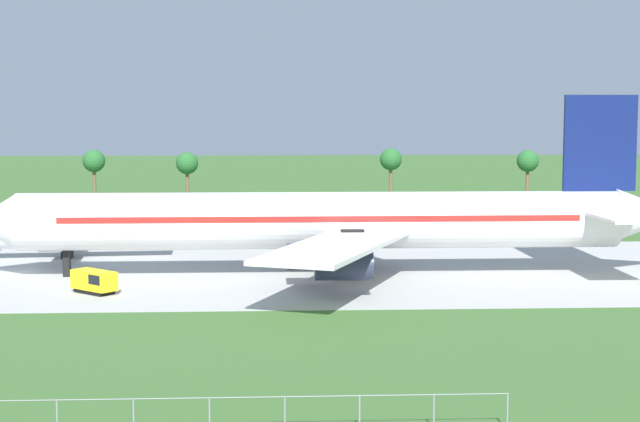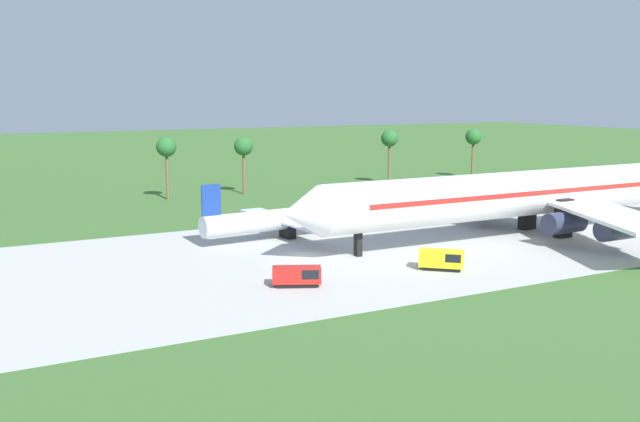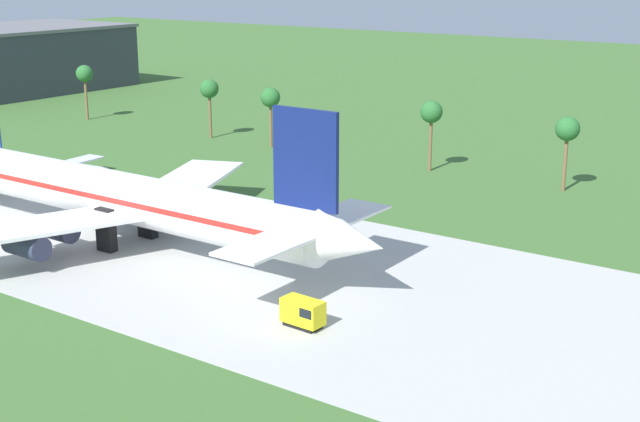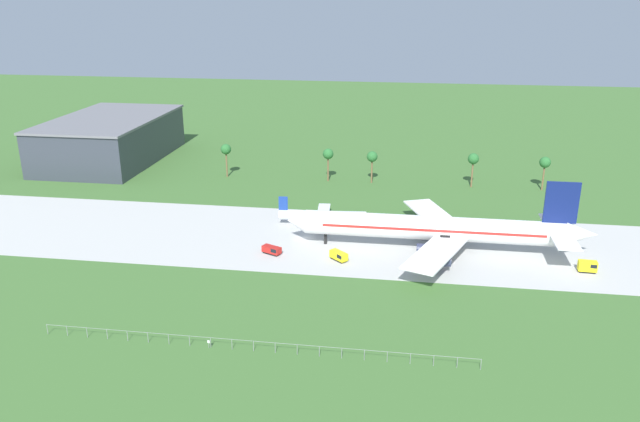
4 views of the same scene
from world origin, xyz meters
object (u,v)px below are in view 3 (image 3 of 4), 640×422
Objects in this scene: regional_aircraft at (45,167)px; baggage_tug at (304,313)px; terminal_building at (3,60)px; jet_airliner at (117,196)px.

regional_aircraft is 68.71m from baggage_tug.
baggage_tug is at bearing -27.13° from terminal_building.
jet_airliner is 35.20m from baggage_tug.
jet_airliner reaches higher than baggage_tug.
terminal_building is (-154.90, 79.38, 6.80)m from baggage_tug.
terminal_building is (-120.92, 71.25, 2.49)m from jet_airliner.
jet_airliner is 34.17m from regional_aircraft.
regional_aircraft is (-31.20, 13.57, -3.15)m from jet_airliner.
regional_aircraft is 0.40× the size of terminal_building.
jet_airliner is 140.38m from terminal_building.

